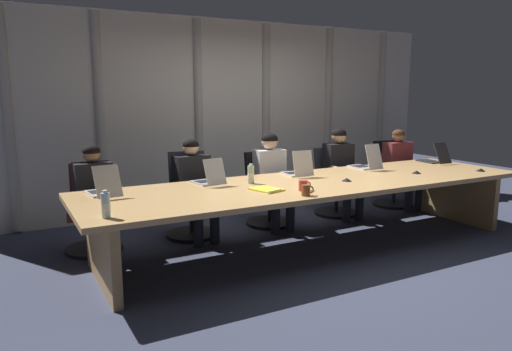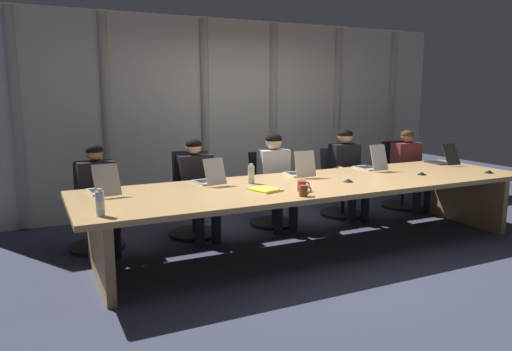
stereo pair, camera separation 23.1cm
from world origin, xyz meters
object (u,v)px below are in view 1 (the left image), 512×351
at_px(office_chair_right_end, 392,181).
at_px(person_left_end, 96,194).
at_px(person_left_mid, 195,183).
at_px(water_bottle_primary, 106,205).
at_px(water_bottle_secondary, 251,175).
at_px(conference_mic_middle, 417,172).
at_px(person_center, 272,174).
at_px(laptop_right_mid, 366,164).
at_px(office_chair_right_mid, 335,189).
at_px(spiral_notepad, 267,190).
at_px(office_chair_left_mid, 190,205).
at_px(office_chair_left_end, 93,218).
at_px(conference_mic_right_side, 481,170).
at_px(laptop_center, 297,170).
at_px(conference_mic_left_side, 347,180).
at_px(coffee_mug_near, 303,186).
at_px(office_chair_center, 267,197).
at_px(laptop_right_end, 434,159).
at_px(laptop_left_mid, 209,179).
at_px(person_right_end, 401,164).
at_px(coffee_mug_far, 306,190).

distance_m(office_chair_right_end, person_left_end, 4.31).
distance_m(person_left_mid, water_bottle_primary, 1.86).
xyz_separation_m(water_bottle_secondary, conference_mic_middle, (2.02, -0.39, -0.08)).
distance_m(person_center, water_bottle_primary, 2.66).
bearing_deg(laptop_right_mid, conference_mic_middle, -153.20).
bearing_deg(office_chair_right_mid, spiral_notepad, -53.11).
bearing_deg(person_left_mid, office_chair_left_mid, 176.90).
xyz_separation_m(office_chair_left_end, office_chair_left_mid, (1.11, 0.00, 0.02)).
bearing_deg(conference_mic_right_side, office_chair_left_mid, 155.44).
bearing_deg(office_chair_right_end, laptop_center, -65.89).
height_order(conference_mic_left_side, conference_mic_middle, same).
bearing_deg(coffee_mug_near, water_bottle_primary, -176.26).
bearing_deg(office_chair_center, laptop_right_end, 69.46).
relative_size(laptop_right_end, person_left_end, 0.41).
relative_size(laptop_left_mid, water_bottle_secondary, 2.01).
height_order(person_left_mid, person_center, person_center).
distance_m(office_chair_right_end, coffee_mug_near, 2.94).
bearing_deg(coffee_mug_near, laptop_left_mid, 132.46).
distance_m(laptop_center, person_left_end, 2.23).
height_order(office_chair_right_end, person_left_end, person_left_end).
distance_m(person_right_end, coffee_mug_near, 2.84).
distance_m(person_right_end, conference_mic_middle, 1.33).
relative_size(laptop_left_mid, coffee_mug_near, 3.11).
bearing_deg(spiral_notepad, coffee_mug_far, -79.02).
distance_m(office_chair_left_mid, person_left_mid, 0.33).
relative_size(person_left_end, person_center, 0.97).
bearing_deg(person_center, water_bottle_primary, -54.82).
bearing_deg(office_chair_right_mid, person_center, -79.22).
distance_m(laptop_left_mid, laptop_right_mid, 2.13).
bearing_deg(coffee_mug_far, laptop_left_mid, 121.44).
xyz_separation_m(person_center, conference_mic_left_side, (0.32, -1.04, 0.07)).
height_order(water_bottle_primary, conference_mic_right_side, water_bottle_primary).
bearing_deg(office_chair_left_mid, office_chair_right_mid, 99.78).
bearing_deg(water_bottle_primary, laptop_left_mid, 35.71).
height_order(person_left_end, water_bottle_primary, person_left_end).
relative_size(office_chair_left_end, office_chair_right_mid, 1.01).
bearing_deg(office_chair_center, coffee_mug_near, -18.72).
bearing_deg(office_chair_left_mid, coffee_mug_far, 28.94).
bearing_deg(laptop_right_mid, laptop_center, 89.98).
height_order(office_chair_right_mid, office_chair_right_end, office_chair_right_end).
relative_size(coffee_mug_near, conference_mic_middle, 1.23).
bearing_deg(person_left_end, laptop_center, 75.46).
distance_m(laptop_right_mid, office_chair_right_mid, 0.78).
distance_m(laptop_right_end, conference_mic_middle, 1.00).
bearing_deg(laptop_right_end, office_chair_right_end, 7.87).
height_order(laptop_center, water_bottle_primary, laptop_center).
relative_size(office_chair_left_end, conference_mic_left_side, 8.39).
bearing_deg(coffee_mug_far, conference_mic_middle, 11.86).
relative_size(laptop_right_end, conference_mic_left_side, 4.24).
bearing_deg(laptop_right_end, office_chair_center, 76.43).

